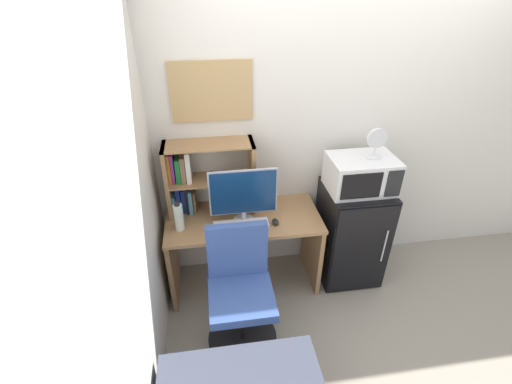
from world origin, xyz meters
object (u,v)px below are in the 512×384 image
object	(u,v)px
microwave	(361,174)
desk_chair	(240,296)
hutch_bookshelf	(198,177)
desk_fan	(376,142)
water_bottle	(179,217)
computer_mouse	(275,222)
mini_fridge	(351,233)
monitor	(243,194)
wall_corkboard	(211,92)
keyboard	(241,225)

from	to	relation	value
microwave	desk_chair	size ratio (longest dim) A/B	0.55
hutch_bookshelf	desk_fan	xyz separation A→B (m)	(1.36, -0.18, 0.29)
water_bottle	computer_mouse	bearing A→B (deg)	-3.61
desk_fan	mini_fridge	bearing A→B (deg)	178.12
monitor	desk_chair	xyz separation A→B (m)	(-0.09, -0.49, -0.56)
microwave	desk_fan	size ratio (longest dim) A/B	2.15
computer_mouse	desk_fan	bearing A→B (deg)	8.35
desk_fan	wall_corkboard	bearing A→B (deg)	166.87
monitor	microwave	world-z (taller)	microwave
keyboard	microwave	xyz separation A→B (m)	(0.98, 0.10, 0.32)
keyboard	wall_corkboard	distance (m)	1.02
water_bottle	microwave	distance (m)	1.47
hutch_bookshelf	water_bottle	bearing A→B (deg)	-122.97
keyboard	desk_chair	world-z (taller)	desk_chair
computer_mouse	desk_fan	world-z (taller)	desk_fan
hutch_bookshelf	desk_fan	bearing A→B (deg)	-7.50
monitor	water_bottle	world-z (taller)	monitor
hutch_bookshelf	monitor	bearing A→B (deg)	-32.55
monitor	desk_fan	bearing A→B (deg)	2.07
desk_fan	computer_mouse	bearing A→B (deg)	-171.65
keyboard	computer_mouse	size ratio (longest dim) A/B	5.37
computer_mouse	mini_fridge	xyz separation A→B (m)	(0.71, 0.12, -0.29)
desk_chair	monitor	bearing A→B (deg)	79.69
water_bottle	microwave	xyz separation A→B (m)	(1.45, 0.07, 0.21)
monitor	mini_fridge	size ratio (longest dim) A/B	0.58
water_bottle	desk_fan	bearing A→B (deg)	2.57
computer_mouse	microwave	bearing A→B (deg)	9.62
keyboard	desk_fan	bearing A→B (deg)	5.34
keyboard	desk_fan	size ratio (longest dim) A/B	1.78
mini_fridge	desk_chair	world-z (taller)	desk_chair
hutch_bookshelf	microwave	bearing A→B (deg)	-7.68
hutch_bookshelf	water_bottle	distance (m)	0.35
hutch_bookshelf	desk_chair	bearing A→B (deg)	-70.68
water_bottle	microwave	world-z (taller)	microwave
water_bottle	keyboard	bearing A→B (deg)	-3.65
hutch_bookshelf	monitor	world-z (taller)	hutch_bookshelf
keyboard	desk_fan	world-z (taller)	desk_fan
keyboard	computer_mouse	distance (m)	0.27
monitor	microwave	size ratio (longest dim) A/B	1.01
hutch_bookshelf	computer_mouse	xyz separation A→B (m)	(0.58, -0.29, -0.29)
hutch_bookshelf	mini_fridge	world-z (taller)	hutch_bookshelf
hutch_bookshelf	computer_mouse	size ratio (longest dim) A/B	8.69
hutch_bookshelf	mini_fridge	distance (m)	1.42
hutch_bookshelf	wall_corkboard	xyz separation A→B (m)	(0.16, 0.10, 0.64)
computer_mouse	desk_chair	xyz separation A→B (m)	(-0.33, -0.42, -0.33)
desk_fan	wall_corkboard	world-z (taller)	wall_corkboard
keyboard	monitor	bearing A→B (deg)	64.77
microwave	desk_chair	xyz separation A→B (m)	(-1.04, -0.54, -0.63)
monitor	mini_fridge	distance (m)	1.08
keyboard	desk_chair	bearing A→B (deg)	-98.02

